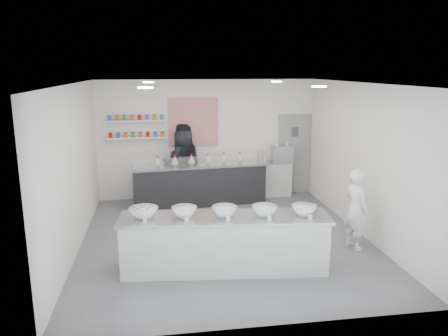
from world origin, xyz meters
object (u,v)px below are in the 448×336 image
at_px(staff_left, 182,163).
at_px(back_bar, 200,185).
at_px(espresso_ledge, 268,179).
at_px(espresso_machine, 282,154).
at_px(prep_counter, 225,243).
at_px(woman_prep, 356,209).
at_px(staff_right, 184,166).

bearing_deg(staff_left, back_bar, 138.40).
height_order(espresso_ledge, espresso_machine, espresso_machine).
distance_m(espresso_machine, staff_left, 2.60).
bearing_deg(prep_counter, back_bar, 96.72).
relative_size(prep_counter, woman_prep, 2.26).
bearing_deg(espresso_ledge, staff_right, -173.53).
bearing_deg(prep_counter, staff_left, 102.65).
relative_size(prep_counter, staff_left, 1.74).
bearing_deg(espresso_ledge, back_bar, -164.66).
bearing_deg(prep_counter, espresso_ledge, 72.51).
height_order(prep_counter, staff_left, staff_left).
bearing_deg(staff_right, woman_prep, 114.21).
height_order(espresso_machine, woman_prep, woman_prep).
height_order(espresso_machine, staff_right, staff_right).
bearing_deg(back_bar, staff_left, 137.07).
bearing_deg(prep_counter, woman_prep, 17.86).
distance_m(espresso_machine, woman_prep, 3.58).
distance_m(prep_counter, staff_right, 3.88).
xyz_separation_m(prep_counter, staff_left, (-0.47, 3.90, 0.51)).
xyz_separation_m(woman_prep, staff_right, (-2.94, 3.30, 0.17)).
relative_size(espresso_ledge, staff_left, 0.62).
relative_size(prep_counter, espresso_machine, 6.50).
bearing_deg(staff_left, espresso_ledge, -179.31).
relative_size(espresso_machine, staff_right, 0.28).
xyz_separation_m(espresso_ledge, woman_prep, (0.76, -3.54, 0.30)).
bearing_deg(espresso_machine, woman_prep, -83.65).
distance_m(prep_counter, back_bar, 3.58).
bearing_deg(woman_prep, espresso_machine, -9.74).
bearing_deg(espresso_machine, prep_counter, -117.46).
bearing_deg(espresso_machine, espresso_ledge, 180.00).
distance_m(back_bar, staff_left, 0.71).
xyz_separation_m(back_bar, staff_right, (-0.37, 0.25, 0.43)).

